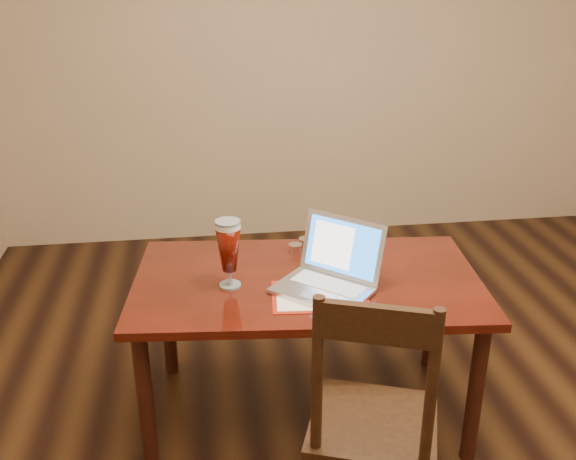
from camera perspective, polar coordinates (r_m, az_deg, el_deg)
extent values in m
cube|color=tan|center=(4.51, 3.06, 16.04)|extent=(4.50, 0.01, 2.70)
cube|color=#4E110A|center=(2.67, 1.71, -4.62)|extent=(1.50, 0.94, 0.04)
cylinder|color=black|center=(2.61, -12.54, -14.72)|extent=(0.06, 0.06, 0.63)
cylinder|color=black|center=(2.70, 16.32, -13.74)|extent=(0.06, 0.06, 0.63)
cylinder|color=black|center=(3.15, -10.64, -7.41)|extent=(0.06, 0.06, 0.63)
cylinder|color=black|center=(3.22, 12.76, -6.84)|extent=(0.06, 0.06, 0.63)
cube|color=#9C1B0E|center=(2.53, 2.84, -5.89)|extent=(0.40, 0.30, 0.00)
cube|color=white|center=(2.52, 2.84, -5.85)|extent=(0.36, 0.26, 0.00)
cube|color=silver|center=(2.54, 3.03, -5.40)|extent=(0.44, 0.43, 0.02)
cube|color=silver|center=(2.58, 3.61, -4.78)|extent=(0.30, 0.28, 0.00)
cube|color=#B3B2B7|center=(2.49, 2.20, -5.85)|extent=(0.11, 0.11, 0.00)
cube|color=silver|center=(2.61, 4.86, -1.53)|extent=(0.32, 0.29, 0.24)
cube|color=blue|center=(2.60, 4.80, -1.54)|extent=(0.27, 0.25, 0.20)
cube|color=white|center=(2.62, 3.97, -1.33)|extent=(0.17, 0.15, 0.17)
cylinder|color=silver|center=(2.61, -5.16, -4.90)|extent=(0.09, 0.09, 0.01)
cylinder|color=silver|center=(2.59, -5.19, -4.19)|extent=(0.02, 0.02, 0.06)
cylinder|color=beige|center=(2.50, -5.37, 0.38)|extent=(0.10, 0.10, 0.02)
cylinder|color=silver|center=(2.49, -5.39, 0.70)|extent=(0.10, 0.10, 0.01)
cylinder|color=silver|center=(2.88, 0.66, -1.64)|extent=(0.06, 0.06, 0.04)
cylinder|color=silver|center=(2.94, 1.54, -1.11)|extent=(0.06, 0.06, 0.04)
cube|color=#321D0E|center=(2.29, 7.58, -16.81)|extent=(0.53, 0.52, 0.04)
cylinder|color=#321D0E|center=(2.57, 3.66, -18.03)|extent=(0.04, 0.04, 0.41)
cylinder|color=#321D0E|center=(2.56, 11.65, -18.76)|extent=(0.04, 0.04, 0.41)
cylinder|color=#321D0E|center=(2.00, 2.61, -12.75)|extent=(0.04, 0.04, 0.54)
cylinder|color=#321D0E|center=(1.98, 12.64, -13.67)|extent=(0.04, 0.04, 0.54)
cube|color=#321D0E|center=(1.87, 7.92, -8.30)|extent=(0.33, 0.15, 0.12)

